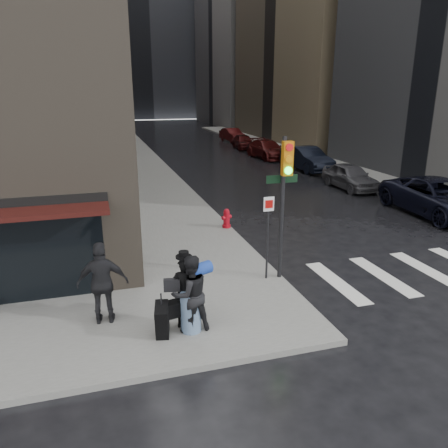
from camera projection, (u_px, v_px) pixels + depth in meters
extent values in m
plane|color=black|center=(234.00, 315.00, 11.00)|extent=(140.00, 140.00, 0.00)
cube|color=slate|center=(133.00, 157.00, 35.66)|extent=(4.00, 50.00, 0.15)
cube|color=slate|center=(284.00, 150.00, 39.36)|extent=(3.00, 50.00, 0.15)
cube|color=silver|center=(337.00, 282.00, 12.87)|extent=(0.50, 3.00, 0.01)
cube|color=silver|center=(383.00, 276.00, 13.31)|extent=(0.50, 3.00, 0.01)
cube|color=silver|center=(427.00, 270.00, 13.75)|extent=(0.50, 3.00, 0.01)
cube|color=#572E1D|center=(7.00, 31.00, 60.24)|extent=(22.00, 20.00, 26.00)
cube|color=slate|center=(279.00, 40.00, 67.41)|extent=(22.00, 20.00, 25.00)
cube|color=slate|center=(134.00, 27.00, 79.17)|extent=(40.00, 12.00, 32.00)
imported|color=black|center=(185.00, 293.00, 9.97)|extent=(0.70, 0.53, 1.72)
cylinder|color=black|center=(184.00, 257.00, 9.71)|extent=(0.37, 0.37, 0.05)
cylinder|color=black|center=(184.00, 254.00, 9.69)|extent=(0.23, 0.23, 0.14)
cube|color=black|center=(172.00, 285.00, 9.82)|extent=(0.38, 0.19, 0.30)
cube|color=black|center=(162.00, 320.00, 9.68)|extent=(0.42, 0.71, 0.87)
cylinder|color=black|center=(161.00, 302.00, 9.55)|extent=(0.03, 0.03, 0.40)
imported|color=black|center=(190.00, 294.00, 9.77)|extent=(1.02, 0.87, 1.84)
cube|color=black|center=(170.00, 310.00, 9.83)|extent=(0.60, 0.41, 0.34)
cylinder|color=#1C3C9E|center=(200.00, 269.00, 9.87)|extent=(0.62, 0.48, 0.29)
imported|color=black|center=(103.00, 283.00, 10.13)|extent=(1.22, 0.61, 2.00)
cylinder|color=black|center=(282.00, 210.00, 12.29)|extent=(0.12, 0.12, 4.09)
cube|color=orange|center=(287.00, 158.00, 11.64)|extent=(0.29, 0.19, 0.92)
cylinder|color=red|center=(289.00, 147.00, 11.45)|extent=(0.21, 0.06, 0.20)
cylinder|color=orange|center=(289.00, 159.00, 11.54)|extent=(0.21, 0.06, 0.20)
cylinder|color=#19E533|center=(288.00, 171.00, 11.63)|extent=(0.21, 0.06, 0.20)
cylinder|color=black|center=(267.00, 239.00, 12.43)|extent=(0.06, 0.06, 2.46)
cube|color=white|center=(269.00, 204.00, 12.10)|extent=(0.31, 0.03, 0.41)
cube|color=black|center=(282.00, 179.00, 12.10)|extent=(0.92, 0.05, 0.23)
cylinder|color=#A50A17|center=(227.00, 226.00, 17.43)|extent=(0.34, 0.34, 0.11)
cylinder|color=#A50A17|center=(227.00, 220.00, 17.35)|extent=(0.25, 0.25, 0.63)
sphere|color=#A50A17|center=(227.00, 212.00, 17.25)|extent=(0.23, 0.23, 0.23)
cylinder|color=#A50A17|center=(227.00, 217.00, 17.32)|extent=(0.45, 0.29, 0.15)
imported|color=black|center=(439.00, 198.00, 19.38)|extent=(2.97, 5.99, 1.63)
imported|color=#4B4A4F|center=(350.00, 176.00, 24.61)|extent=(1.71, 4.16, 1.41)
imported|color=black|center=(307.00, 159.00, 30.06)|extent=(2.03, 5.02, 1.62)
imported|color=#400D0C|center=(267.00, 149.00, 35.34)|extent=(2.38, 5.10, 1.44)
imported|color=#3A0B0B|center=(243.00, 142.00, 40.77)|extent=(1.93, 4.05, 1.33)
imported|color=#3C0C0C|center=(232.00, 135.00, 46.38)|extent=(1.85, 4.31, 1.38)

